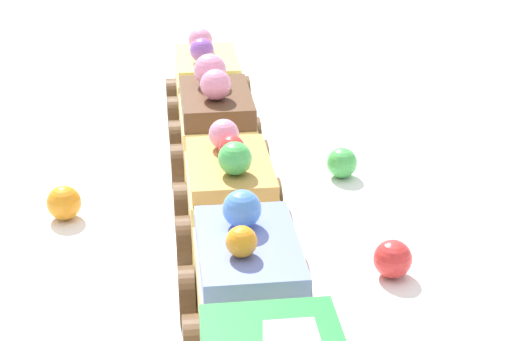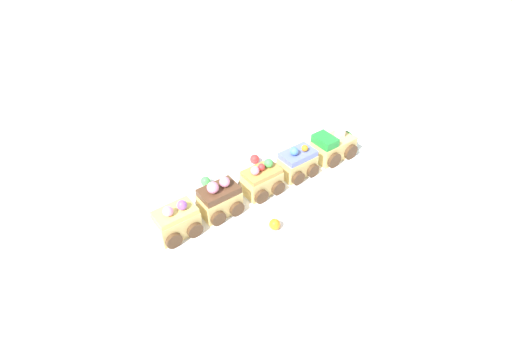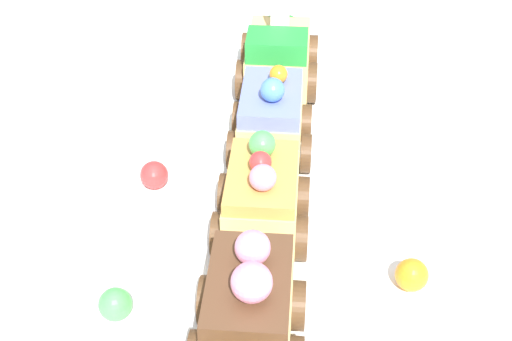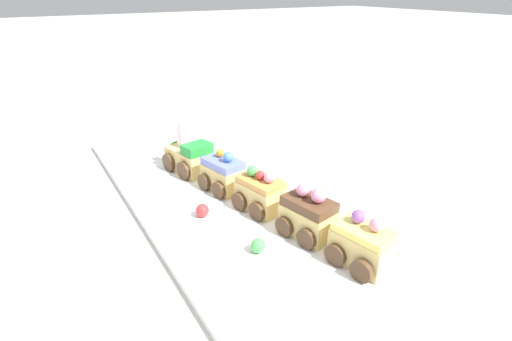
% 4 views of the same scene
% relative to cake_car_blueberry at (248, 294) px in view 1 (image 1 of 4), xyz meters
% --- Properties ---
extents(ground_plane, '(10.00, 10.00, 0.00)m').
position_rel_cake_car_blueberry_xyz_m(ground_plane, '(-0.07, -0.03, -0.04)').
color(ground_plane, beige).
extents(display_board, '(0.83, 0.38, 0.01)m').
position_rel_cake_car_blueberry_xyz_m(display_board, '(-0.07, -0.03, -0.03)').
color(display_board, white).
rests_on(display_board, ground_plane).
extents(cake_car_blueberry, '(0.08, 0.08, 0.07)m').
position_rel_cake_car_blueberry_xyz_m(cake_car_blueberry, '(0.00, 0.00, 0.00)').
color(cake_car_blueberry, '#E5C675').
rests_on(cake_car_blueberry, display_board).
extents(cake_car_caramel, '(0.08, 0.08, 0.07)m').
position_rel_cake_car_blueberry_xyz_m(cake_car_caramel, '(-0.09, -0.02, -0.00)').
color(cake_car_caramel, '#E5C675').
rests_on(cake_car_caramel, display_board).
extents(cake_car_chocolate, '(0.08, 0.08, 0.08)m').
position_rel_cake_car_blueberry_xyz_m(cake_car_chocolate, '(-0.19, -0.04, 0.00)').
color(cake_car_chocolate, '#E5C675').
rests_on(cake_car_chocolate, display_board).
extents(cake_car_lemon, '(0.08, 0.08, 0.07)m').
position_rel_cake_car_blueberry_xyz_m(cake_car_lemon, '(-0.28, -0.06, -0.00)').
color(cake_car_lemon, '#E5C675').
rests_on(cake_car_lemon, display_board).
extents(gumball_orange, '(0.02, 0.02, 0.02)m').
position_rel_cake_car_blueberry_xyz_m(gumball_orange, '(-0.12, -0.12, -0.02)').
color(gumball_orange, orange).
rests_on(gumball_orange, display_board).
extents(gumball_red, '(0.02, 0.02, 0.02)m').
position_rel_cake_car_blueberry_xyz_m(gumball_red, '(-0.06, 0.07, -0.02)').
color(gumball_red, red).
rests_on(gumball_red, display_board).
extents(gumball_green, '(0.02, 0.02, 0.02)m').
position_rel_cake_car_blueberry_xyz_m(gumball_green, '(-0.19, 0.05, -0.02)').
color(gumball_green, '#4CBC56').
rests_on(gumball_green, display_board).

